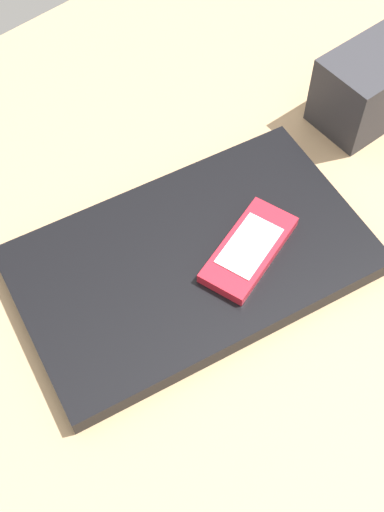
{
  "coord_description": "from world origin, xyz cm",
  "views": [
    {
      "loc": [
        31.78,
        32.39,
        62.35
      ],
      "look_at": [
        7.32,
        4.47,
        5.0
      ],
      "focal_mm": 47.06,
      "sensor_mm": 36.0,
      "label": 1
    }
  ],
  "objects": [
    {
      "name": "desk_surface",
      "position": [
        0.0,
        0.0,
        1.5
      ],
      "size": [
        120.0,
        80.0,
        3.0
      ],
      "primitive_type": "cube",
      "color": "tan",
      "rests_on": "ground"
    },
    {
      "name": "cell_phone_on_laptop",
      "position": [
        2.79,
        8.06,
        5.85
      ],
      "size": [
        12.54,
        8.14,
        1.32
      ],
      "color": "red",
      "rests_on": "laptop_closed"
    },
    {
      "name": "desk_organizer",
      "position": [
        -22.51,
        1.62,
        7.49
      ],
      "size": [
        11.92,
        8.54,
        8.98
      ],
      "primitive_type": "cube",
      "rotation": [
        0.0,
        0.0,
        -0.05
      ],
      "color": "#2D2D33",
      "rests_on": "desk_surface"
    },
    {
      "name": "laptop_closed",
      "position": [
        7.32,
        4.47,
        4.11
      ],
      "size": [
        39.36,
        28.38,
        2.22
      ],
      "primitive_type": "cube",
      "rotation": [
        0.0,
        0.0,
        -0.22
      ],
      "color": "black",
      "rests_on": "desk_surface"
    }
  ]
}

